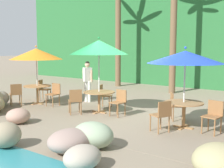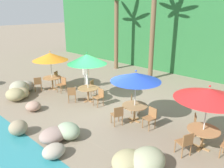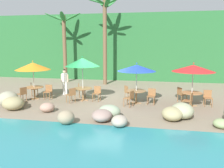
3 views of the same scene
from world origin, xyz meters
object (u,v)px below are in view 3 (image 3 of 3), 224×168
Objects in this scene: umbrella_orange at (33,66)px; dining_table_red at (192,95)px; chair_orange_left at (22,93)px; chair_red_left at (189,100)px; umbrella_blue at (137,68)px; waiter_in_white at (65,80)px; chair_blue_inland at (128,92)px; chair_green_inland at (81,89)px; chair_blue_left at (130,97)px; chair_green_left at (71,94)px; chair_orange_inland at (33,88)px; chair_red_inland at (181,94)px; dining_table_blue at (136,93)px; chair_green_seaward at (97,92)px; dining_table_orange at (34,89)px; dining_table_green at (83,90)px; umbrella_red at (193,68)px; chair_orange_seaward at (48,91)px; chair_red_seaward at (208,97)px; palm_tree_nearest at (64,38)px; umbrella_green at (82,62)px; palm_tree_second at (105,28)px; chair_blue_seaward at (151,95)px.

umbrella_orange is 9.28m from dining_table_red.
chair_orange_left is 1.00× the size of chair_red_left.
umbrella_blue is 1.36× the size of waiter_in_white.
chair_blue_inland is at bearing 130.36° from umbrella_blue.
chair_green_inland is 1.00× the size of chair_blue_left.
chair_green_left is 3.36m from chair_blue_left.
chair_orange_inland is 1.00× the size of chair_orange_left.
chair_orange_inland is 1.00× the size of chair_green_inland.
chair_green_left and chair_red_inland have the same top height.
chair_orange_left reaches higher than dining_table_blue.
umbrella_blue reaches higher than waiter_in_white.
chair_green_left is (-1.30, -0.74, 0.00)m from chair_green_seaward.
chair_orange_inland is at bearing 97.05° from chair_orange_left.
chair_red_inland is (8.98, 1.63, 0.00)m from chair_orange_left.
chair_orange_inland is (-0.49, 0.70, -0.10)m from dining_table_orange.
chair_orange_left is 3.47m from dining_table_green.
umbrella_red is (9.17, 0.13, 0.04)m from umbrella_orange.
chair_orange_seaward is 5.13m from chair_blue_left.
umbrella_blue is 2.65× the size of chair_blue_left.
dining_table_orange is 1.26× the size of chair_red_seaward.
palm_tree_nearest is at bearing 143.30° from chair_red_left.
chair_orange_left reaches higher than dining_table_orange.
umbrella_green is at bearing 178.94° from umbrella_red.
chair_green_seaward is 2.25m from chair_blue_left.
umbrella_blue is (3.17, -0.10, -0.27)m from umbrella_green.
chair_orange_seaward is 1.00× the size of chair_red_left.
palm_tree_second is at bearing 138.02° from chair_red_inland.
umbrella_orange is 0.34× the size of palm_tree_second.
chair_blue_left is 3.36m from dining_table_red.
palm_tree_nearest is at bearing 137.19° from dining_table_blue.
umbrella_blue is (6.18, 0.14, 1.39)m from dining_table_orange.
umbrella_red is 1.44m from dining_table_red.
chair_blue_left is (2.90, -0.92, -1.76)m from umbrella_green.
chair_orange_seaward is at bearing -77.32° from palm_tree_nearest.
waiter_in_white is (-2.51, 1.27, 0.47)m from chair_green_seaward.
umbrella_red is at bearing 5.31° from chair_green_left.
dining_table_red is (6.56, -0.87, 0.10)m from chair_green_inland.
umbrella_blue is 1.39m from dining_table_blue.
dining_table_green is 1.26× the size of chair_blue_seaward.
umbrella_blue is (3.61, 0.63, 1.49)m from chair_green_left.
umbrella_green is at bearing 171.03° from chair_red_left.
chair_blue_left is 3.02m from chair_red_left.
chair_orange_seaward is 2.17m from dining_table_green.
chair_red_seaward is at bearing 1.33° from dining_table_orange.
chair_red_inland is (6.08, -0.17, 0.00)m from chair_green_inland.
dining_table_red is 0.65× the size of waiter_in_white.
chair_orange_inland is 7.46m from palm_tree_second.
chair_red_seaward is at bearing 1.41° from dining_table_blue.
dining_table_blue is at bearing -178.59° from chair_red_seaward.
umbrella_orange reaches higher than umbrella_blue.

